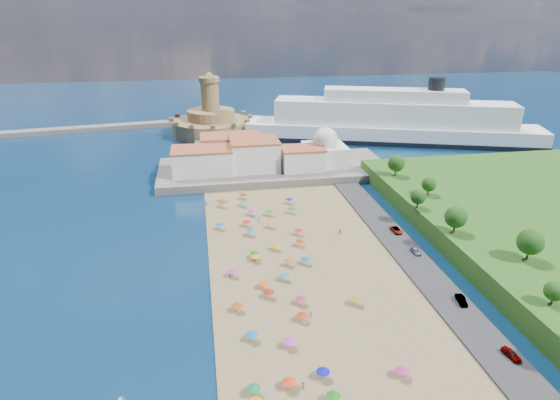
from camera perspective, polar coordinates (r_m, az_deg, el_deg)
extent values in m
plane|color=#071938|center=(119.34, 0.17, -8.18)|extent=(700.00, 700.00, 0.00)
cube|color=#59544C|center=(186.13, -0.72, 3.78)|extent=(90.00, 36.00, 3.00)
cube|color=#59544C|center=(217.62, -7.98, 6.23)|extent=(18.00, 70.00, 2.40)
cube|color=#59544C|center=(276.83, -29.26, 7.08)|extent=(199.03, 34.77, 2.60)
cube|color=silver|center=(178.36, -9.46, 4.67)|extent=(22.00, 14.00, 9.00)
cube|color=silver|center=(181.09, -3.14, 5.54)|extent=(18.00, 16.00, 11.00)
cube|color=silver|center=(180.64, 2.72, 5.01)|extent=(16.00, 12.00, 8.00)
cube|color=silver|center=(192.01, -5.96, 6.27)|extent=(24.00, 14.00, 10.00)
cube|color=silver|center=(186.70, 5.47, 5.51)|extent=(16.00, 16.00, 8.00)
sphere|color=silver|center=(185.07, 5.54, 7.28)|extent=(10.00, 10.00, 10.00)
cylinder|color=silver|center=(184.13, 5.58, 8.43)|extent=(1.20, 1.20, 1.60)
cylinder|color=#9D774E|center=(245.96, -8.32, 8.74)|extent=(40.00, 40.00, 8.00)
cylinder|color=#9D774E|center=(244.55, -8.40, 10.22)|extent=(24.00, 24.00, 5.00)
cylinder|color=#9D774E|center=(242.79, -8.53, 12.41)|extent=(9.00, 9.00, 14.00)
cylinder|color=#9D774E|center=(241.56, -8.64, 14.33)|extent=(10.40, 10.40, 2.40)
cone|color=#9D774E|center=(241.21, -8.68, 14.96)|extent=(6.00, 6.00, 3.00)
cube|color=black|center=(238.30, 13.28, 7.24)|extent=(141.61, 64.86, 2.29)
cube|color=white|center=(237.55, 13.34, 7.96)|extent=(140.54, 64.16, 8.47)
cube|color=white|center=(235.41, 13.55, 10.29)|extent=(112.55, 51.69, 11.30)
cube|color=white|center=(233.89, 13.74, 12.31)|extent=(66.69, 33.28, 5.65)
cylinder|color=black|center=(235.46, 18.55, 13.27)|extent=(7.53, 7.53, 5.65)
cylinder|color=gray|center=(126.04, -0.54, -5.77)|extent=(0.07, 0.07, 2.00)
cone|color=#CC7C09|center=(125.62, -0.54, -5.40)|extent=(2.50, 2.50, 0.60)
cylinder|color=gray|center=(94.98, -3.43, -16.35)|extent=(0.07, 0.07, 2.00)
cone|color=#0D5EAE|center=(94.42, -3.45, -15.92)|extent=(2.50, 2.50, 0.60)
cylinder|color=gray|center=(122.41, -3.12, -6.71)|extent=(0.07, 0.07, 2.00)
cone|color=#196A12|center=(121.97, -3.13, -6.34)|extent=(2.50, 2.50, 0.60)
cylinder|color=gray|center=(105.79, 9.27, -12.11)|extent=(0.07, 0.07, 2.00)
cone|color=#99730D|center=(105.29, 9.30, -11.70)|extent=(2.50, 2.50, 0.60)
cylinder|color=gray|center=(87.54, 5.25, -20.41)|extent=(0.07, 0.07, 2.00)
cone|color=#0E0B99|center=(86.93, 5.27, -19.97)|extent=(2.50, 2.50, 0.60)
cylinder|color=gray|center=(102.88, -5.18, -12.98)|extent=(0.07, 0.07, 2.00)
cone|color=#AA3F0D|center=(102.37, -5.20, -12.57)|extent=(2.50, 2.50, 0.60)
cylinder|color=gray|center=(85.46, 1.13, -21.59)|extent=(0.07, 0.07, 2.00)
cone|color=red|center=(84.84, 1.13, -21.15)|extent=(2.50, 2.50, 0.60)
cylinder|color=gray|center=(128.07, 2.42, -5.30)|extent=(0.07, 0.07, 2.00)
cone|color=#8D300C|center=(127.66, 2.42, -4.95)|extent=(2.50, 2.50, 0.60)
cylinder|color=gray|center=(93.30, 1.13, -17.13)|extent=(0.07, 0.07, 2.00)
cone|color=#BD28B7|center=(92.73, 1.13, -16.70)|extent=(2.50, 2.50, 0.60)
cylinder|color=gray|center=(83.71, 6.50, -22.93)|extent=(0.07, 0.07, 2.00)
cone|color=#186E13|center=(83.08, 6.53, -22.49)|extent=(2.50, 2.50, 0.60)
cylinder|color=gray|center=(112.72, 0.54, -9.43)|extent=(0.07, 0.07, 2.00)
cone|color=#0E8972|center=(112.25, 0.55, -9.04)|extent=(2.50, 2.50, 0.60)
cylinder|color=gray|center=(139.56, -4.10, -2.91)|extent=(0.07, 0.07, 2.00)
cone|color=#B80E16|center=(139.18, -4.11, -2.58)|extent=(2.50, 2.50, 0.60)
cylinder|color=gray|center=(146.72, -3.48, -1.59)|extent=(0.07, 0.07, 2.00)
cone|color=#A22281|center=(146.36, -3.49, -1.27)|extent=(2.50, 2.50, 0.60)
cylinder|color=gray|center=(84.49, -3.23, -22.26)|extent=(0.07, 0.07, 2.00)
cone|color=#126A2F|center=(83.87, -3.24, -21.82)|extent=(2.50, 2.50, 0.60)
cylinder|color=gray|center=(106.74, -1.37, -11.44)|extent=(0.07, 0.07, 2.00)
cone|color=maroon|center=(106.24, -1.38, -11.04)|extent=(2.50, 2.50, 0.60)
cylinder|color=gray|center=(146.29, -1.29, -1.63)|extent=(0.07, 0.07, 2.00)
cone|color=#2B7B15|center=(145.93, -1.29, -1.31)|extent=(2.50, 2.50, 0.60)
cylinder|color=gray|center=(90.05, 14.64, -19.73)|extent=(0.07, 0.07, 2.00)
cone|color=#AB246C|center=(89.46, 14.70, -19.30)|extent=(2.50, 2.50, 0.60)
cylinder|color=gray|center=(109.89, -1.96, -10.36)|extent=(0.07, 0.07, 2.00)
cone|color=#FF460B|center=(109.41, -1.96, -9.96)|extent=(2.50, 2.50, 0.60)
cylinder|color=gray|center=(153.46, -4.48, -0.52)|extent=(0.07, 0.07, 2.00)
cone|color=#0F8A72|center=(153.11, -4.49, -0.21)|extent=(2.50, 2.50, 0.60)
cylinder|color=gray|center=(138.34, -1.10, -3.09)|extent=(0.07, 0.07, 2.00)
cone|color=orange|center=(137.95, -1.10, -2.76)|extent=(2.50, 2.50, 0.60)
cylinder|color=gray|center=(118.68, 1.12, -7.68)|extent=(0.07, 0.07, 2.00)
cone|color=#975B0D|center=(118.24, 1.13, -7.30)|extent=(2.50, 2.50, 0.60)
cylinder|color=gray|center=(114.85, -5.81, -8.91)|extent=(0.07, 0.07, 2.00)
cone|color=#B3268B|center=(114.39, -5.83, -8.52)|extent=(2.50, 2.50, 0.60)
cylinder|color=gray|center=(148.15, 1.39, -1.31)|extent=(0.07, 0.07, 2.00)
cone|color=#206512|center=(147.79, 1.39, -0.99)|extent=(2.50, 2.50, 0.60)
cylinder|color=gray|center=(138.58, -7.36, -3.24)|extent=(0.07, 0.07, 2.00)
cone|color=#0F5990|center=(138.20, -7.38, -2.90)|extent=(2.50, 2.50, 0.60)
cylinder|color=gray|center=(120.70, -3.00, -7.15)|extent=(0.07, 0.07, 2.00)
cone|color=orange|center=(120.26, -3.00, -6.78)|extent=(2.50, 2.50, 0.60)
cylinder|color=gray|center=(134.10, 2.29, -3.97)|extent=(0.07, 0.07, 2.00)
cone|color=red|center=(133.70, 2.30, -3.62)|extent=(2.50, 2.50, 0.60)
cylinder|color=gray|center=(119.55, 3.14, -7.47)|extent=(0.07, 0.07, 2.00)
cone|color=#0E5684|center=(119.10, 3.15, -7.09)|extent=(2.50, 2.50, 0.60)
cylinder|color=gray|center=(155.49, 1.14, -0.14)|extent=(0.07, 0.07, 2.00)
cone|color=#180C9D|center=(155.15, 1.14, 0.17)|extent=(2.50, 2.50, 0.60)
cylinder|color=gray|center=(99.88, 2.72, -14.12)|extent=(0.07, 0.07, 2.00)
cone|color=red|center=(99.35, 2.73, -13.71)|extent=(2.50, 2.50, 0.60)
cylinder|color=gray|center=(153.77, -7.10, -0.58)|extent=(0.07, 0.07, 2.00)
cone|color=brown|center=(153.43, -7.11, -0.27)|extent=(2.50, 2.50, 0.60)
cylinder|color=gray|center=(133.86, -3.65, -4.05)|extent=(0.07, 0.07, 2.00)
cone|color=#0C6AA7|center=(133.46, -3.66, -3.70)|extent=(2.50, 2.50, 0.60)
cylinder|color=gray|center=(158.96, -6.98, 0.21)|extent=(0.07, 0.07, 2.00)
cone|color=#CB7E09|center=(158.63, -7.00, 0.51)|extent=(2.50, 2.50, 0.60)
cylinder|color=gray|center=(159.88, -4.49, 0.44)|extent=(0.07, 0.07, 2.00)
cone|color=maroon|center=(159.55, -4.50, 0.74)|extent=(2.50, 2.50, 0.60)
cylinder|color=gray|center=(104.68, 2.56, -12.21)|extent=(0.07, 0.07, 2.00)
cone|color=#9C2149|center=(104.18, 2.56, -11.80)|extent=(2.50, 2.50, 0.60)
imported|color=tan|center=(114.69, -6.07, -9.02)|extent=(1.09, 1.11, 1.80)
imported|color=tan|center=(85.79, 2.79, -21.61)|extent=(0.63, 1.49, 1.56)
imported|color=tan|center=(101.27, 3.78, -13.67)|extent=(0.72, 0.94, 1.71)
imported|color=tan|center=(155.20, -8.98, -0.49)|extent=(1.17, 0.76, 1.86)
imported|color=tan|center=(135.85, 7.33, -3.82)|extent=(1.78, 1.03, 1.83)
imported|color=tan|center=(142.42, -2.55, -2.42)|extent=(1.00, 1.00, 1.63)
imported|color=gray|center=(139.24, 14.01, -3.57)|extent=(2.31, 4.88, 1.35)
imported|color=gray|center=(129.02, 16.22, -6.01)|extent=(1.82, 4.17, 1.19)
imported|color=gray|center=(100.47, 26.37, -16.47)|extent=(2.27, 4.25, 1.37)
imported|color=gray|center=(111.96, 21.24, -11.29)|extent=(2.19, 4.49, 1.42)
cylinder|color=#382314|center=(108.93, 30.26, -10.46)|extent=(0.50, 0.50, 2.21)
sphere|color=#14380F|center=(107.97, 30.46, -9.56)|extent=(3.98, 3.98, 3.98)
cylinder|color=#382314|center=(123.85, 27.98, -5.79)|extent=(0.50, 0.50, 3.36)
sphere|color=#14380F|center=(122.59, 28.23, -4.53)|extent=(6.05, 6.05, 6.05)
cylinder|color=#382314|center=(130.73, 20.49, -3.10)|extent=(0.50, 0.50, 3.21)
sphere|color=#14380F|center=(129.59, 20.65, -1.95)|extent=(5.77, 5.77, 5.77)
cylinder|color=#382314|center=(143.52, 16.41, -0.45)|extent=(0.50, 0.50, 2.55)
sphere|color=#14380F|center=(142.69, 16.51, 0.40)|extent=(4.59, 4.59, 4.59)
cylinder|color=#382314|center=(154.48, 17.61, 1.03)|extent=(0.50, 0.50, 2.55)
sphere|color=#14380F|center=(153.71, 17.71, 1.82)|extent=(4.58, 4.58, 4.58)
cylinder|color=#382314|center=(169.47, 13.91, 3.42)|extent=(0.50, 0.50, 3.26)
sphere|color=#14380F|center=(168.58, 14.00, 4.36)|extent=(5.87, 5.87, 5.87)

